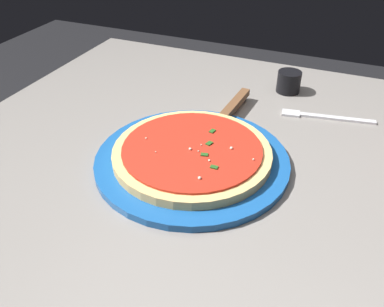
# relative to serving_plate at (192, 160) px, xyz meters

# --- Properties ---
(restaurant_table) EXTENTS (1.02, 0.90, 0.74)m
(restaurant_table) POSITION_rel_serving_plate_xyz_m (0.04, 0.04, -0.14)
(restaurant_table) COLOR black
(restaurant_table) RESTS_ON ground_plane
(serving_plate) EXTENTS (0.33, 0.33, 0.01)m
(serving_plate) POSITION_rel_serving_plate_xyz_m (0.00, 0.00, 0.00)
(serving_plate) COLOR #195199
(serving_plate) RESTS_ON restaurant_table
(pizza) EXTENTS (0.27, 0.27, 0.02)m
(pizza) POSITION_rel_serving_plate_xyz_m (0.00, -0.00, 0.02)
(pizza) COLOR #DBB26B
(pizza) RESTS_ON serving_plate
(pizza_server) EXTENTS (0.08, 0.22, 0.01)m
(pizza_server) POSITION_rel_serving_plate_xyz_m (0.01, 0.16, 0.01)
(pizza_server) COLOR silver
(pizza_server) RESTS_ON serving_plate
(cup_small_sauce) EXTENTS (0.05, 0.05, 0.05)m
(cup_small_sauce) POSITION_rel_serving_plate_xyz_m (0.09, 0.34, 0.02)
(cup_small_sauce) COLOR black
(cup_small_sauce) RESTS_ON restaurant_table
(fork) EXTENTS (0.19, 0.05, 0.00)m
(fork) POSITION_rel_serving_plate_xyz_m (0.19, 0.25, -0.00)
(fork) COLOR silver
(fork) RESTS_ON restaurant_table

